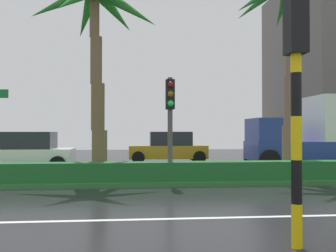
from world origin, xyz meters
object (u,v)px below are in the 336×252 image
Objects in this scene: box_truck_lead at (316,135)px; car_in_traffic_third at (25,152)px; palm_tree_centre_right at (292,9)px; car_in_traffic_fourth at (168,148)px; traffic_signal_median_right at (170,109)px; traffic_signal_foreground at (295,67)px; palm_tree_centre at (96,21)px.

car_in_traffic_third is at bearing 0.18° from box_truck_lead.
palm_tree_centre_right is 1.81× the size of car_in_traffic_fourth.
traffic_signal_median_right is at bearing 138.97° from car_in_traffic_third.
palm_tree_centre_right is at bearing 116.99° from car_in_traffic_fourth.
traffic_signal_foreground is (1.27, -6.49, 0.26)m from traffic_signal_median_right.
palm_tree_centre reaches higher than traffic_signal_median_right.
traffic_signal_foreground is 0.91× the size of car_in_traffic_third.
palm_tree_centre is 1.64× the size of car_in_traffic_third.
palm_tree_centre_right is 6.96m from box_truck_lead.
car_in_traffic_third is (-10.65, 4.14, -5.39)m from palm_tree_centre_right.
box_truck_lead reaches higher than car_in_traffic_third.
traffic_signal_foreground is at bearing 121.90° from car_in_traffic_third.
car_in_traffic_fourth is at bearing -88.03° from traffic_signal_foreground.
car_in_traffic_fourth is at bearing -153.07° from car_in_traffic_third.
palm_tree_centre_right is at bearing 13.66° from traffic_signal_median_right.
traffic_signal_foreground is 0.61× the size of box_truck_lead.
palm_tree_centre is 9.48m from car_in_traffic_fourth.
palm_tree_centre_right is 6.06m from traffic_signal_median_right.
traffic_signal_median_right reaches higher than car_in_traffic_third.
traffic_signal_median_right is at bearing -166.34° from palm_tree_centre_right.
palm_tree_centre_right is at bearing -113.68° from traffic_signal_foreground.
traffic_signal_foreground is at bearing -113.68° from palm_tree_centre_right.
traffic_signal_median_right is at bearing -78.91° from traffic_signal_foreground.
palm_tree_centre_right is at bearing -0.48° from palm_tree_centre.
traffic_signal_median_right is 6.62m from traffic_signal_foreground.
car_in_traffic_third is at bearing 158.78° from palm_tree_centre_right.
box_truck_lead is (10.12, 4.12, -4.06)m from palm_tree_centre.
traffic_signal_median_right is 8.89m from car_in_traffic_fourth.
palm_tree_centre_right is 1.21× the size of box_truck_lead.
box_truck_lead is (3.03, 4.18, -4.67)m from palm_tree_centre_right.
car_in_traffic_third is 13.70m from box_truck_lead.
traffic_signal_foreground reaches higher than traffic_signal_median_right.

